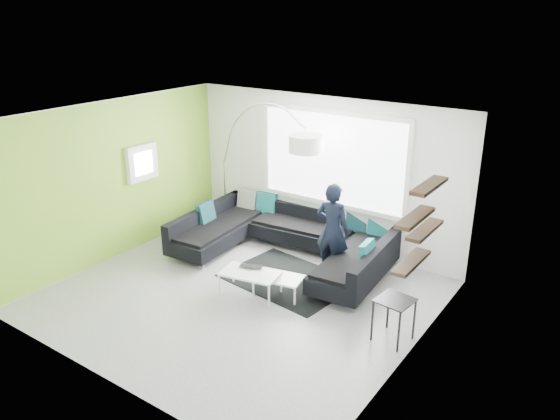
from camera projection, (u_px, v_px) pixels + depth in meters
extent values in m
plane|color=gray|center=(239.00, 296.00, 8.53)|extent=(5.50, 5.50, 0.00)
cube|color=white|center=(323.00, 173.00, 9.96)|extent=(5.50, 0.04, 2.80)
cube|color=white|center=(96.00, 278.00, 6.12)|extent=(5.50, 0.04, 2.80)
cube|color=white|center=(114.00, 181.00, 9.51)|extent=(0.04, 5.00, 2.80)
cube|color=white|center=(414.00, 259.00, 6.57)|extent=(0.04, 5.00, 2.80)
cube|color=white|center=(234.00, 118.00, 7.55)|extent=(5.50, 5.00, 0.04)
cube|color=#7FB72D|center=(115.00, 181.00, 9.50)|extent=(0.01, 5.00, 2.80)
cube|color=white|center=(332.00, 159.00, 9.72)|extent=(2.96, 0.06, 1.68)
cube|color=white|center=(142.00, 163.00, 9.86)|extent=(0.12, 0.66, 0.66)
cube|color=black|center=(420.00, 224.00, 6.83)|extent=(0.20, 1.24, 0.95)
cube|color=black|center=(284.00, 250.00, 9.70)|extent=(3.85, 2.57, 0.39)
cube|color=black|center=(284.00, 232.00, 9.58)|extent=(3.85, 2.57, 0.29)
cube|color=#0C4C51|center=(284.00, 229.00, 9.56)|extent=(3.29, 0.46, 0.41)
cube|color=black|center=(288.00, 279.00, 9.06)|extent=(2.18, 1.71, 0.01)
cube|color=white|center=(264.00, 284.00, 8.52)|extent=(1.27, 0.89, 0.38)
cube|color=black|center=(393.00, 320.00, 7.33)|extent=(0.50, 0.50, 0.62)
imported|color=black|center=(333.00, 230.00, 8.98)|extent=(0.63, 0.45, 1.61)
imported|color=black|center=(250.00, 268.00, 8.58)|extent=(0.53, 0.49, 0.03)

